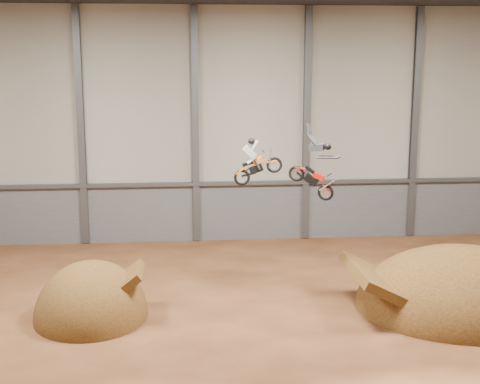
% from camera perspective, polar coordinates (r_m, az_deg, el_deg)
% --- Properties ---
extents(floor, '(40.00, 40.00, 0.00)m').
position_cam_1_polar(floor, '(27.39, 4.30, -12.29)').
color(floor, '#452412').
rests_on(floor, ground).
extents(back_wall, '(40.00, 0.10, 14.00)m').
position_cam_1_polar(back_wall, '(40.15, 0.95, 5.69)').
color(back_wall, '#9E988C').
rests_on(back_wall, ground).
extents(lower_band_back, '(39.80, 0.18, 3.50)m').
position_cam_1_polar(lower_band_back, '(40.91, 0.94, -1.66)').
color(lower_band_back, '#55575D').
rests_on(lower_band_back, ground).
extents(steel_rail, '(39.80, 0.35, 0.20)m').
position_cam_1_polar(steel_rail, '(40.40, 0.97, 0.78)').
color(steel_rail, '#47494F').
rests_on(steel_rail, lower_band_back).
extents(steel_column_1, '(0.40, 0.36, 13.90)m').
position_cam_1_polar(steel_column_1, '(40.14, -13.43, 5.38)').
color(steel_column_1, '#47494F').
rests_on(steel_column_1, ground).
extents(steel_column_2, '(0.40, 0.36, 13.90)m').
position_cam_1_polar(steel_column_2, '(39.74, -3.83, 5.60)').
color(steel_column_2, '#47494F').
rests_on(steel_column_2, ground).
extents(steel_column_3, '(0.40, 0.36, 13.90)m').
position_cam_1_polar(steel_column_3, '(40.44, 5.70, 5.67)').
color(steel_column_3, '#47494F').
rests_on(steel_column_3, ground).
extents(steel_column_4, '(0.40, 0.36, 13.90)m').
position_cam_1_polar(steel_column_4, '(42.20, 14.67, 5.60)').
color(steel_column_4, '#47494F').
rests_on(steel_column_4, ground).
extents(takeoff_ramp, '(4.85, 5.60, 4.85)m').
position_cam_1_polar(takeoff_ramp, '(30.04, -12.53, -10.35)').
color(takeoff_ramp, '#3D250F').
rests_on(takeoff_ramp, ground).
extents(landing_ramp, '(9.46, 8.37, 5.46)m').
position_cam_1_polar(landing_ramp, '(31.95, 18.31, -9.33)').
color(landing_ramp, '#3D250F').
rests_on(landing_ramp, ground).
extents(fmx_rider_a, '(2.88, 0.91, 2.74)m').
position_cam_1_polar(fmx_rider_a, '(30.26, 1.80, 3.09)').
color(fmx_rider_a, orange).
extents(fmx_rider_b, '(3.85, 2.46, 3.70)m').
position_cam_1_polar(fmx_rider_b, '(29.49, 5.78, 2.65)').
color(fmx_rider_b, red).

